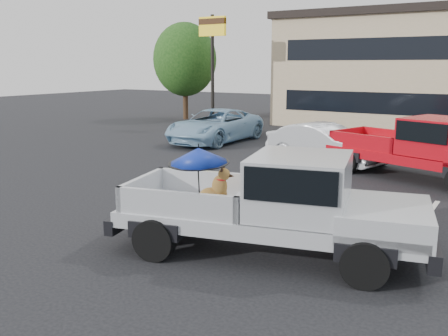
{
  "coord_description": "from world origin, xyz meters",
  "views": [
    {
      "loc": [
        4.8,
        -8.84,
        3.42
      ],
      "look_at": [
        -0.56,
        -0.14,
        1.3
      ],
      "focal_mm": 40.0,
      "sensor_mm": 36.0,
      "label": 1
    }
  ],
  "objects_px": {
    "blue_suv": "(215,126)",
    "motel_sign": "(212,41)",
    "tree_left": "(185,60)",
    "silver_pickup": "(286,200)",
    "silver_sedan": "(324,144)",
    "red_pickup": "(431,147)"
  },
  "relations": [
    {
      "from": "blue_suv",
      "to": "motel_sign",
      "type": "bearing_deg",
      "value": 124.35
    },
    {
      "from": "tree_left",
      "to": "silver_pickup",
      "type": "distance_m",
      "value": 23.7
    },
    {
      "from": "tree_left",
      "to": "silver_sedan",
      "type": "height_order",
      "value": "tree_left"
    },
    {
      "from": "blue_suv",
      "to": "red_pickup",
      "type": "bearing_deg",
      "value": -17.81
    },
    {
      "from": "motel_sign",
      "to": "silver_sedan",
      "type": "relative_size",
      "value": 1.41
    },
    {
      "from": "red_pickup",
      "to": "silver_sedan",
      "type": "bearing_deg",
      "value": -175.92
    },
    {
      "from": "silver_sedan",
      "to": "motel_sign",
      "type": "bearing_deg",
      "value": 69.55
    },
    {
      "from": "tree_left",
      "to": "silver_sedan",
      "type": "bearing_deg",
      "value": -36.11
    },
    {
      "from": "blue_suv",
      "to": "tree_left",
      "type": "bearing_deg",
      "value": 133.87
    },
    {
      "from": "tree_left",
      "to": "red_pickup",
      "type": "bearing_deg",
      "value": -31.98
    },
    {
      "from": "red_pickup",
      "to": "blue_suv",
      "type": "distance_m",
      "value": 10.08
    },
    {
      "from": "red_pickup",
      "to": "blue_suv",
      "type": "bearing_deg",
      "value": -179.46
    },
    {
      "from": "tree_left",
      "to": "blue_suv",
      "type": "height_order",
      "value": "tree_left"
    },
    {
      "from": "motel_sign",
      "to": "silver_pickup",
      "type": "bearing_deg",
      "value": -53.07
    },
    {
      "from": "motel_sign",
      "to": "tree_left",
      "type": "height_order",
      "value": "tree_left"
    },
    {
      "from": "motel_sign",
      "to": "red_pickup",
      "type": "xyz_separation_m",
      "value": [
        12.37,
        -7.23,
        -3.61
      ]
    },
    {
      "from": "red_pickup",
      "to": "blue_suv",
      "type": "relative_size",
      "value": 1.15
    },
    {
      "from": "motel_sign",
      "to": "tree_left",
      "type": "distance_m",
      "value": 5.08
    },
    {
      "from": "silver_pickup",
      "to": "silver_sedan",
      "type": "xyz_separation_m",
      "value": [
        -2.51,
        8.67,
        -0.35
      ]
    },
    {
      "from": "red_pickup",
      "to": "silver_sedan",
      "type": "relative_size",
      "value": 1.44
    },
    {
      "from": "silver_pickup",
      "to": "silver_sedan",
      "type": "bearing_deg",
      "value": 92.77
    },
    {
      "from": "silver_pickup",
      "to": "blue_suv",
      "type": "height_order",
      "value": "silver_pickup"
    }
  ]
}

